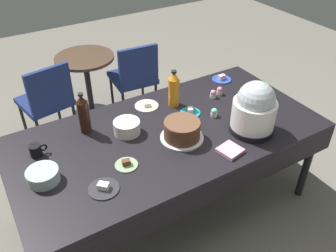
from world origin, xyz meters
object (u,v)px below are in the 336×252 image
dessert_plate_teal (190,112)px  round_cafe_table (87,76)px  slow_cooker (254,109)px  potluck_table (168,139)px  maroon_chair_left (47,98)px  dessert_plate_sage (126,164)px  frosted_layer_cake (182,130)px  cupcake_cocoa (213,94)px  dessert_plate_cobalt (222,79)px  cupcake_vanilla (214,113)px  dessert_plate_cream (147,105)px  soda_bottle_orange_juice (174,89)px  maroon_chair_right (135,75)px  cupcake_mint (220,91)px  glass_salad_bowl (43,176)px  coffee_mug_olive (262,103)px  ceramic_snack_bowl (127,127)px  soda_bottle_cola (84,114)px  dessert_plate_charcoal (104,188)px  coffee_mug_black (36,150)px

dessert_plate_teal → round_cafe_table: size_ratio=0.22×
slow_cooker → round_cafe_table: size_ratio=0.53×
potluck_table → maroon_chair_left: maroon_chair_left is taller
dessert_plate_sage → round_cafe_table: dessert_plate_sage is taller
frosted_layer_cake → cupcake_cocoa: size_ratio=4.45×
dessert_plate_cobalt → cupcake_vanilla: bearing=-133.6°
dessert_plate_teal → dessert_plate_cream: bearing=132.8°
soda_bottle_orange_juice → maroon_chair_right: bearing=80.9°
round_cafe_table → cupcake_mint: bearing=-63.1°
maroon_chair_left → maroon_chair_right: size_ratio=1.00×
frosted_layer_cake → dessert_plate_cream: bearing=91.7°
frosted_layer_cake → glass_salad_bowl: 0.93m
potluck_table → cupcake_cocoa: bearing=21.2°
glass_salad_bowl → frosted_layer_cake: bearing=-4.7°
potluck_table → coffee_mug_olive: 0.80m
ceramic_snack_bowl → cupcake_mint: ceramic_snack_bowl is taller
glass_salad_bowl → maroon_chair_right: (1.28, 1.38, -0.30)m
potluck_table → dessert_plate_cream: 0.38m
cupcake_mint → round_cafe_table: bearing=116.9°
soda_bottle_cola → slow_cooker: bearing=-30.5°
dessert_plate_charcoal → glass_salad_bowl: bearing=138.0°
frosted_layer_cake → slow_cooker: slow_cooker is taller
coffee_mug_black → coffee_mug_olive: 1.68m
frosted_layer_cake → dessert_plate_cream: size_ratio=1.62×
dessert_plate_cream → potluck_table: bearing=-94.4°
coffee_mug_black → slow_cooker: bearing=-20.1°
cupcake_vanilla → round_cafe_table: 1.66m
cupcake_cocoa → coffee_mug_olive: bearing=-53.8°
slow_cooker → dessert_plate_cobalt: (0.29, 0.70, -0.17)m
maroon_chair_right → dessert_plate_charcoal: bearing=-121.6°
dessert_plate_charcoal → coffee_mug_black: coffee_mug_black is taller
glass_salad_bowl → ceramic_snack_bowl: bearing=15.8°
frosted_layer_cake → maroon_chair_left: (-0.58, 1.46, -0.33)m
dessert_plate_charcoal → maroon_chair_left: bearing=87.5°
cupcake_vanilla → maroon_chair_left: maroon_chair_left is taller
ceramic_snack_bowl → cupcake_vanilla: ceramic_snack_bowl is taller
cupcake_cocoa → cupcake_vanilla: same height
cupcake_mint → glass_salad_bowl: bearing=-170.1°
cupcake_mint → soda_bottle_cola: (-1.12, 0.08, 0.11)m
cupcake_mint → maroon_chair_right: size_ratio=0.08×
dessert_plate_charcoal → cupcake_vanilla: 1.04m
dessert_plate_sage → potluck_table: bearing=22.6°
maroon_chair_left → soda_bottle_orange_juice: bearing=-54.3°
ceramic_snack_bowl → cupcake_mint: bearing=5.6°
cupcake_cocoa → dessert_plate_teal: bearing=-161.2°
coffee_mug_black → maroon_chair_right: 1.71m
dessert_plate_sage → cupcake_cocoa: size_ratio=2.16×
frosted_layer_cake → glass_salad_bowl: frosted_layer_cake is taller
potluck_table → coffee_mug_olive: bearing=-7.5°
dessert_plate_sage → ceramic_snack_bowl: bearing=63.4°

